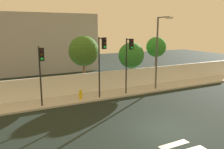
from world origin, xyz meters
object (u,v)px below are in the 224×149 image
object	(u,v)px
traffic_light_right	(129,55)
fire_hydrant	(81,94)
street_lamp_curbside	(159,47)
roadside_tree_leftmost	(84,51)
traffic_light_left	(41,64)
roadside_tree_midright	(156,47)
traffic_light_center	(102,55)
roadside_tree_midleft	(131,55)

from	to	relation	value
traffic_light_right	fire_hydrant	bearing A→B (deg)	170.91
traffic_light_right	street_lamp_curbside	bearing A→B (deg)	6.37
fire_hydrant	roadside_tree_leftmost	distance (m)	4.57
street_lamp_curbside	fire_hydrant	distance (m)	8.51
traffic_light_left	roadside_tree_midright	world-z (taller)	roadside_tree_midright
traffic_light_left	traffic_light_right	distance (m)	7.46
traffic_light_center	roadside_tree_leftmost	size ratio (longest dim) A/B	0.96
traffic_light_left	roadside_tree_leftmost	world-z (taller)	roadside_tree_leftmost
roadside_tree_leftmost	roadside_tree_midright	world-z (taller)	roadside_tree_leftmost
traffic_light_right	roadside_tree_midright	size ratio (longest dim) A/B	0.98
traffic_light_left	roadside_tree_midright	size ratio (longest dim) A/B	0.90
traffic_light_left	roadside_tree_midright	distance (m)	13.66
traffic_light_right	roadside_tree_leftmost	size ratio (longest dim) A/B	0.94
traffic_light_left	fire_hydrant	size ratio (longest dim) A/B	5.39
street_lamp_curbside	fire_hydrant	world-z (taller)	street_lamp_curbside
street_lamp_curbside	roadside_tree_midright	bearing A→B (deg)	55.33
fire_hydrant	roadside_tree_leftmost	xyz separation A→B (m)	(1.43, 2.87, 3.26)
roadside_tree_midright	traffic_light_left	bearing A→B (deg)	-163.64
fire_hydrant	roadside_tree_midleft	xyz separation A→B (m)	(6.66, 2.87, 2.57)
traffic_light_center	fire_hydrant	world-z (taller)	traffic_light_center
street_lamp_curbside	roadside_tree_midleft	xyz separation A→B (m)	(-1.03, 3.16, -1.05)
traffic_light_left	traffic_light_center	size ratio (longest dim) A/B	0.89
street_lamp_curbside	roadside_tree_midleft	world-z (taller)	street_lamp_curbside
traffic_light_left	roadside_tree_leftmost	size ratio (longest dim) A/B	0.85
roadside_tree_midleft	roadside_tree_midright	size ratio (longest dim) A/B	0.90
traffic_light_left	roadside_tree_leftmost	bearing A→B (deg)	39.57
traffic_light_right	street_lamp_curbside	distance (m)	3.52
traffic_light_right	street_lamp_curbside	xyz separation A→B (m)	(3.47, 0.39, 0.48)
traffic_light_right	roadside_tree_midright	distance (m)	6.67
fire_hydrant	traffic_light_center	bearing A→B (deg)	-22.14
street_lamp_curbside	roadside_tree_midleft	size ratio (longest dim) A/B	1.51
roadside_tree_leftmost	roadside_tree_midleft	xyz separation A→B (m)	(5.24, 0.00, -0.68)
traffic_light_right	fire_hydrant	distance (m)	5.31
roadside_tree_midright	traffic_light_right	bearing A→B (deg)	-147.92
traffic_light_right	roadside_tree_midleft	size ratio (longest dim) A/B	1.10
roadside_tree_midleft	street_lamp_curbside	bearing A→B (deg)	-71.94
traffic_light_right	roadside_tree_leftmost	distance (m)	4.52
traffic_light_center	roadside_tree_leftmost	xyz separation A→B (m)	(-0.23, 3.54, 0.02)
traffic_light_center	fire_hydrant	bearing A→B (deg)	157.86
traffic_light_center	street_lamp_curbside	xyz separation A→B (m)	(6.04, 0.38, 0.39)
traffic_light_right	roadside_tree_midleft	bearing A→B (deg)	55.44
traffic_light_right	roadside_tree_midleft	world-z (taller)	traffic_light_right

